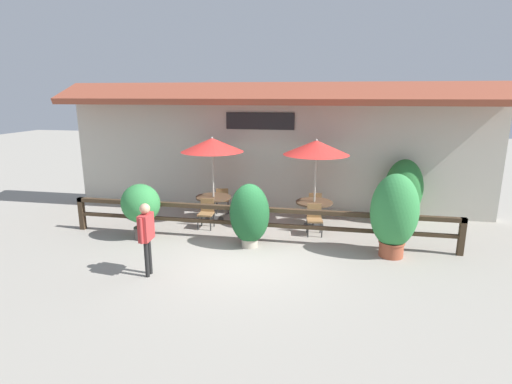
% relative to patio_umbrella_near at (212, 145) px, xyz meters
% --- Properties ---
extents(ground_plane, '(60.00, 60.00, 0.00)m').
position_rel_patio_umbrella_near_xyz_m(ground_plane, '(1.63, -2.63, -2.36)').
color(ground_plane, gray).
extents(building_facade, '(14.28, 1.49, 4.23)m').
position_rel_patio_umbrella_near_xyz_m(building_facade, '(1.63, 1.47, -0.19)').
color(building_facade, '#BCB7A8').
rests_on(building_facade, ground).
extents(patio_railing, '(10.40, 0.14, 0.95)m').
position_rel_patio_umbrella_near_xyz_m(patio_railing, '(1.63, -1.58, -1.66)').
color(patio_railing, '#3D2D1E').
rests_on(patio_railing, ground).
extents(patio_umbrella_near, '(1.90, 1.90, 2.61)m').
position_rel_patio_umbrella_near_xyz_m(patio_umbrella_near, '(0.00, 0.00, 0.00)').
color(patio_umbrella_near, '#B7B2A8').
rests_on(patio_umbrella_near, ground).
extents(dining_table_near, '(1.09, 1.09, 0.75)m').
position_rel_patio_umbrella_near_xyz_m(dining_table_near, '(-0.00, 0.00, -1.75)').
color(dining_table_near, '#4C3826').
rests_on(dining_table_near, ground).
extents(chair_near_streetside, '(0.43, 0.43, 0.86)m').
position_rel_patio_umbrella_near_xyz_m(chair_near_streetside, '(0.01, -0.77, -1.87)').
color(chair_near_streetside, olive).
rests_on(chair_near_streetside, ground).
extents(chair_near_wallside, '(0.51, 0.51, 0.86)m').
position_rel_patio_umbrella_near_xyz_m(chair_near_wallside, '(0.07, 0.77, -1.87)').
color(chair_near_wallside, olive).
rests_on(chair_near_wallside, ground).
extents(patio_umbrella_middle, '(1.90, 1.90, 2.61)m').
position_rel_patio_umbrella_near_xyz_m(patio_umbrella_middle, '(3.11, -0.01, 0.00)').
color(patio_umbrella_middle, '#B7B2A8').
rests_on(patio_umbrella_middle, ground).
extents(dining_table_middle, '(1.09, 1.09, 0.75)m').
position_rel_patio_umbrella_near_xyz_m(dining_table_middle, '(3.11, -0.01, -1.75)').
color(dining_table_middle, '#4C3826').
rests_on(dining_table_middle, ground).
extents(chair_middle_streetside, '(0.48, 0.48, 0.86)m').
position_rel_patio_umbrella_near_xyz_m(chair_middle_streetside, '(3.16, -0.76, -1.87)').
color(chair_middle_streetside, olive).
rests_on(chair_middle_streetside, ground).
extents(chair_middle_wallside, '(0.47, 0.47, 0.86)m').
position_rel_patio_umbrella_near_xyz_m(chair_middle_wallside, '(3.09, 0.73, -1.87)').
color(chair_middle_wallside, olive).
rests_on(chair_middle_wallside, ground).
extents(potted_plant_broad_leaf, '(1.02, 0.92, 1.66)m').
position_rel_patio_umbrella_near_xyz_m(potted_plant_broad_leaf, '(1.56, -2.00, -1.49)').
color(potted_plant_broad_leaf, '#B7AD99').
rests_on(potted_plant_broad_leaf, ground).
extents(potted_plant_tall_tropical, '(1.12, 1.01, 2.05)m').
position_rel_patio_umbrella_near_xyz_m(potted_plant_tall_tropical, '(5.08, -1.97, -1.27)').
color(potted_plant_tall_tropical, '#9E4C33').
rests_on(potted_plant_tall_tropical, ground).
extents(potted_plant_small_flowering, '(1.05, 0.95, 1.53)m').
position_rel_patio_umbrella_near_xyz_m(potted_plant_small_flowering, '(-1.43, -1.99, -1.41)').
color(potted_plant_small_flowering, '#564C47').
rests_on(potted_plant_small_flowering, ground).
extents(potted_plant_corner_fern, '(1.14, 1.02, 1.95)m').
position_rel_patio_umbrella_near_xyz_m(potted_plant_corner_fern, '(5.75, 0.92, -1.33)').
color(potted_plant_corner_fern, '#9E4C33').
rests_on(potted_plant_corner_fern, ground).
extents(pedestrian, '(0.22, 0.57, 1.62)m').
position_rel_patio_umbrella_near_xyz_m(pedestrian, '(-0.25, -4.07, -1.31)').
color(pedestrian, black).
rests_on(pedestrian, ground).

